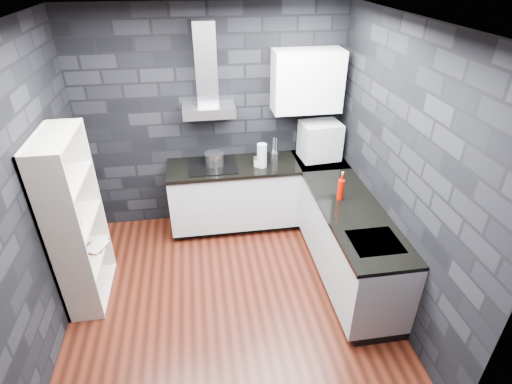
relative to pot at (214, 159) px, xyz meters
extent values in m
plane|color=#46180E|center=(0.02, -1.33, -0.98)|extent=(3.20, 3.20, 0.00)
plane|color=white|center=(0.02, -1.33, 1.72)|extent=(3.20, 3.20, 0.00)
cube|color=black|center=(0.02, 0.30, 0.37)|extent=(3.20, 0.05, 2.70)
cube|color=black|center=(0.02, -2.95, 0.37)|extent=(3.20, 0.05, 2.70)
cube|color=black|center=(-1.60, -1.33, 0.37)|extent=(0.05, 3.20, 2.70)
cube|color=black|center=(1.65, -1.33, 0.37)|extent=(0.05, 3.20, 2.70)
cube|color=black|center=(0.52, 0.01, -0.93)|extent=(2.18, 0.50, 0.10)
cube|color=black|center=(1.36, -1.23, -0.93)|extent=(0.50, 1.78, 0.10)
cube|color=#BABABF|center=(0.52, -0.03, -0.50)|extent=(2.20, 0.60, 0.76)
cube|color=#BABABF|center=(1.32, -1.23, -0.50)|extent=(0.60, 1.80, 0.76)
cube|color=black|center=(0.52, -0.04, -0.10)|extent=(2.20, 0.62, 0.04)
cube|color=black|center=(1.31, -1.23, -0.10)|extent=(0.62, 1.80, 0.04)
cube|color=black|center=(1.32, -0.03, -0.10)|extent=(0.62, 0.62, 0.04)
cube|color=#BBBAC0|center=(-0.03, 0.10, 0.58)|extent=(0.60, 0.34, 0.12)
cube|color=#BBBAC0|center=(-0.03, 0.17, 1.09)|extent=(0.24, 0.20, 0.90)
cube|color=white|center=(1.12, 0.10, 0.87)|extent=(0.80, 0.35, 0.70)
cube|color=black|center=(-0.03, -0.03, -0.07)|extent=(0.58, 0.50, 0.01)
cube|color=#BBBAC0|center=(1.32, -1.73, -0.08)|extent=(0.44, 0.40, 0.01)
cylinder|color=silver|center=(0.00, 0.00, 0.00)|extent=(0.23, 0.23, 0.13)
cylinder|color=silver|center=(0.56, -0.12, 0.07)|extent=(0.15, 0.15, 0.29)
cylinder|color=tan|center=(0.51, -0.10, -0.03)|extent=(0.08, 0.08, 0.10)
cylinder|color=silver|center=(0.73, -0.02, -0.02)|extent=(0.12, 0.12, 0.12)
cube|color=#ABADB3|center=(1.31, 0.01, 0.15)|extent=(0.50, 0.41, 0.47)
cylinder|color=#AD0C00|center=(1.25, -0.98, 0.03)|extent=(0.07, 0.07, 0.22)
cube|color=beige|center=(-1.40, -1.02, -0.08)|extent=(0.56, 0.86, 1.80)
imported|color=white|center=(-1.40, -1.12, -0.04)|extent=(0.24, 0.24, 0.05)
imported|color=maroon|center=(-1.41, -0.88, -0.41)|extent=(0.15, 0.04, 0.21)
imported|color=#B2B2B2|center=(-1.39, -0.83, -0.38)|extent=(0.16, 0.09, 0.23)
camera|label=1|loc=(-0.17, -4.37, 2.14)|focal=28.00mm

